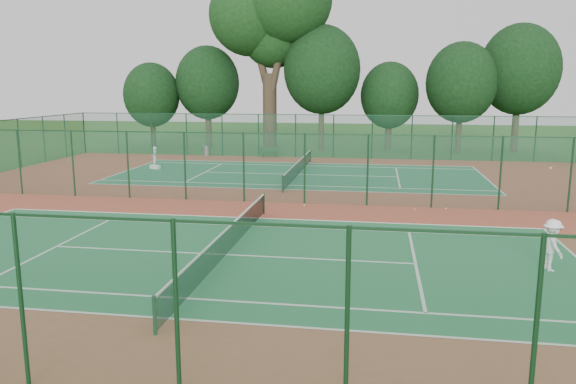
% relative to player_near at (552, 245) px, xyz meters
% --- Properties ---
extents(ground, '(120.00, 120.00, 0.00)m').
position_rel_player_near_xyz_m(ground, '(-10.57, 9.00, -0.85)').
color(ground, '#27581B').
rests_on(ground, ground).
extents(red_pad, '(40.00, 36.00, 0.01)m').
position_rel_player_near_xyz_m(red_pad, '(-10.57, 9.00, -0.85)').
color(red_pad, brown).
rests_on(red_pad, ground).
extents(court_near, '(23.77, 10.97, 0.01)m').
position_rel_player_near_xyz_m(court_near, '(-10.57, -0.00, -0.84)').
color(court_near, '#20673A').
rests_on(court_near, red_pad).
extents(court_far, '(23.77, 10.97, 0.01)m').
position_rel_player_near_xyz_m(court_far, '(-10.57, 18.00, -0.84)').
color(court_far, '#216940').
rests_on(court_far, red_pad).
extents(fence_north, '(40.00, 0.09, 3.50)m').
position_rel_player_near_xyz_m(fence_north, '(-10.57, 27.00, 0.91)').
color(fence_north, '#1A5033').
rests_on(fence_north, ground).
extents(fence_south, '(40.00, 0.09, 3.50)m').
position_rel_player_near_xyz_m(fence_south, '(-10.57, -9.00, 0.91)').
color(fence_south, '#1B5133').
rests_on(fence_south, ground).
extents(fence_divider, '(40.00, 0.09, 3.50)m').
position_rel_player_near_xyz_m(fence_divider, '(-10.57, 9.00, 0.91)').
color(fence_divider, '#184931').
rests_on(fence_divider, ground).
extents(tennis_net_near, '(0.10, 12.90, 0.97)m').
position_rel_player_near_xyz_m(tennis_net_near, '(-10.57, -0.00, -0.31)').
color(tennis_net_near, '#14371E').
rests_on(tennis_net_near, ground).
extents(tennis_net_far, '(0.10, 12.90, 0.97)m').
position_rel_player_near_xyz_m(tennis_net_far, '(-10.57, 18.00, -0.31)').
color(tennis_net_far, '#13361E').
rests_on(tennis_net_far, ground).
extents(player_near, '(0.86, 1.19, 1.66)m').
position_rel_player_near_xyz_m(player_near, '(0.00, 0.00, 0.00)').
color(player_near, white).
rests_on(player_near, court_near).
extents(player_far, '(0.43, 0.60, 1.53)m').
position_rel_player_near_xyz_m(player_far, '(-21.04, 19.25, -0.07)').
color(player_far, silver).
rests_on(player_far, court_far).
extents(trash_bin, '(0.56, 0.56, 0.83)m').
position_rel_player_near_xyz_m(trash_bin, '(-19.51, 26.60, -0.43)').
color(trash_bin, slate).
rests_on(trash_bin, red_pad).
extents(bench, '(1.45, 0.89, 0.86)m').
position_rel_player_near_xyz_m(bench, '(-14.20, 26.52, -0.40)').
color(bench, '#133819').
rests_on(bench, red_pad).
extents(kit_bag, '(0.82, 0.56, 0.29)m').
position_rel_player_near_xyz_m(kit_bag, '(-20.89, 18.90, -0.70)').
color(kit_bag, white).
rests_on(kit_bag, red_pad).
extents(stray_ball_a, '(0.07, 0.07, 0.07)m').
position_rel_player_near_xyz_m(stray_ball_a, '(-3.71, 8.22, -0.80)').
color(stray_ball_a, '#B9D230').
rests_on(stray_ball_a, red_pad).
extents(stray_ball_b, '(0.07, 0.07, 0.07)m').
position_rel_player_near_xyz_m(stray_ball_b, '(-2.23, 8.71, -0.81)').
color(stray_ball_b, '#C8E835').
rests_on(stray_ball_b, red_pad).
extents(stray_ball_c, '(0.07, 0.07, 0.07)m').
position_rel_player_near_xyz_m(stray_ball_c, '(-8.96, 8.40, -0.80)').
color(stray_ball_c, '#CDF438').
rests_on(stray_ball_c, red_pad).
extents(big_tree, '(11.06, 8.09, 16.98)m').
position_rel_player_near_xyz_m(big_tree, '(-15.14, 32.57, 11.18)').
color(big_tree, '#35281D').
rests_on(big_tree, ground).
extents(evergreen_row, '(39.00, 5.00, 12.00)m').
position_rel_player_near_xyz_m(evergreen_row, '(-10.07, 33.25, -0.85)').
color(evergreen_row, black).
rests_on(evergreen_row, ground).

